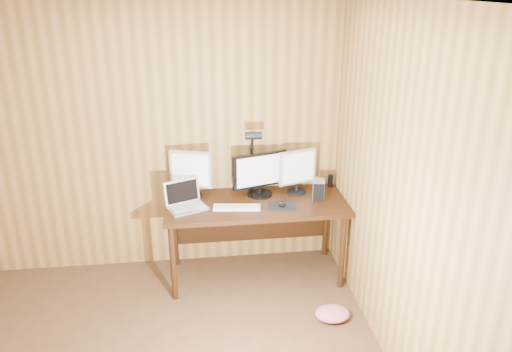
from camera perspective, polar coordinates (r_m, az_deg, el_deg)
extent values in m
plane|color=silver|center=(2.43, -18.37, 18.33)|extent=(4.00, 4.00, 0.00)
plane|color=#A5783C|center=(4.61, -12.25, 4.03)|extent=(4.00, 0.00, 4.00)
plane|color=#A5783C|center=(3.04, 19.54, -6.07)|extent=(0.00, 4.00, 4.00)
cube|color=black|center=(4.45, -0.08, -3.24)|extent=(1.60, 0.70, 0.04)
cube|color=black|center=(4.86, -0.54, -4.63)|extent=(1.48, 0.02, 0.51)
cylinder|color=black|center=(4.35, -9.46, -9.79)|extent=(0.05, 0.05, 0.71)
cylinder|color=black|center=(4.86, -9.25, -6.26)|extent=(0.05, 0.05, 0.71)
cylinder|color=black|center=(4.52, 9.85, -8.56)|extent=(0.05, 0.05, 0.71)
cylinder|color=black|center=(5.01, 7.98, -5.30)|extent=(0.05, 0.05, 0.71)
cylinder|color=black|center=(4.59, 0.41, -2.06)|extent=(0.23, 0.23, 0.02)
cylinder|color=black|center=(4.57, 0.41, -1.57)|extent=(0.03, 0.03, 0.07)
cube|color=black|center=(4.50, 0.42, 0.70)|extent=(0.51, 0.18, 0.32)
cube|color=silver|center=(4.48, 0.52, 0.62)|extent=(0.44, 0.13, 0.28)
cylinder|color=black|center=(4.59, -7.30, -2.25)|extent=(0.18, 0.18, 0.02)
cylinder|color=black|center=(4.57, -7.33, -1.67)|extent=(0.04, 0.04, 0.08)
cube|color=silver|center=(4.49, -7.45, 0.78)|extent=(0.38, 0.15, 0.34)
cube|color=silver|center=(4.47, -7.54, 0.69)|extent=(0.32, 0.11, 0.29)
cylinder|color=black|center=(4.65, 4.66, -1.79)|extent=(0.17, 0.17, 0.02)
cylinder|color=black|center=(4.63, 4.67, -1.24)|extent=(0.03, 0.03, 0.08)
cube|color=silver|center=(4.56, 4.75, 1.04)|extent=(0.36, 0.14, 0.32)
cube|color=silver|center=(4.55, 4.87, 0.96)|extent=(0.31, 0.10, 0.27)
cube|color=silver|center=(4.35, -7.85, -3.66)|extent=(0.38, 0.33, 0.02)
cube|color=silver|center=(4.40, -8.47, -1.76)|extent=(0.31, 0.17, 0.21)
cube|color=black|center=(4.40, -8.47, -1.76)|extent=(0.27, 0.14, 0.18)
cube|color=#B2B2B7|center=(4.35, -7.85, -3.54)|extent=(0.30, 0.23, 0.00)
cube|color=white|center=(4.33, -2.21, -3.61)|extent=(0.42, 0.17, 0.02)
cube|color=white|center=(4.32, -2.21, -3.48)|extent=(0.39, 0.15, 0.00)
cube|color=black|center=(4.37, 2.96, -3.43)|extent=(0.27, 0.23, 0.00)
ellipsoid|color=black|center=(4.37, 2.97, -3.20)|extent=(0.09, 0.12, 0.04)
cube|color=silver|center=(4.54, 7.16, -1.50)|extent=(0.13, 0.16, 0.17)
cube|color=black|center=(4.47, 7.17, -1.87)|extent=(0.10, 0.03, 0.16)
cube|color=silver|center=(4.32, 0.00, -3.65)|extent=(0.06, 0.10, 0.01)
cube|color=black|center=(4.32, 0.00, -3.57)|extent=(0.05, 0.06, 0.00)
cylinder|color=black|center=(4.81, 8.49, -0.56)|extent=(0.05, 0.05, 0.12)
cube|color=black|center=(4.73, -0.50, -1.59)|extent=(0.05, 0.06, 0.06)
cylinder|color=black|center=(4.65, -0.51, 0.87)|extent=(0.03, 0.03, 0.41)
sphere|color=black|center=(4.58, -0.52, 3.28)|extent=(0.04, 0.04, 0.04)
cylinder|color=black|center=(4.50, -0.42, 3.98)|extent=(0.02, 0.14, 0.17)
cylinder|color=black|center=(4.39, -0.30, 4.63)|extent=(0.15, 0.07, 0.07)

